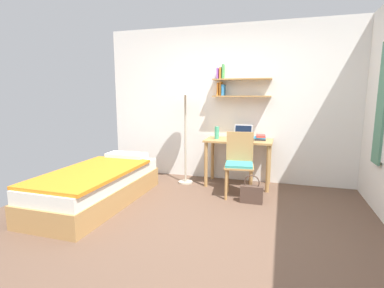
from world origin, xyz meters
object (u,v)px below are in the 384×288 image
Objects in this scene: desk at (238,148)px; book_stack at (260,138)px; standing_lamp at (185,93)px; desk_chair at (239,161)px; water_bottle at (217,133)px; bed at (98,186)px; handbag at (252,193)px; laptop at (243,135)px.

desk is 4.46× the size of book_stack.
standing_lamp is 1.38m from book_stack.
water_bottle is (-0.44, 0.47, 0.34)m from desk_chair.
desk is at bearing 9.65° from standing_lamp.
standing_lamp reaches higher than book_stack.
desk is at bearing 38.60° from bed.
desk is 1.23m from standing_lamp.
bed is 10.04× the size of water_bottle.
desk is 0.94m from handbag.
desk_chair is at bearing 129.46° from handbag.
laptop is 0.28m from book_stack.
book_stack reaches higher than desk.
book_stack is (1.18, 0.20, -0.69)m from standing_lamp.
bed is at bearing -141.40° from desk.
bed is 2.35m from laptop.
laptop is 0.42m from water_bottle.
handbag is (1.15, -0.61, -1.35)m from standing_lamp.
bed is 1.21× the size of standing_lamp.
book_stack is at bearing 9.99° from desk.
handbag is at bearing -27.99° from standing_lamp.
laptop is 1.25× the size of book_stack.
laptop is at bearing 39.73° from bed.
book_stack is 0.60× the size of handbag.
water_bottle is at bearing 44.51° from bed.
desk_chair is 2.34× the size of handbag.
desk_chair is 0.67m from book_stack.
laptop reaches higher than desk_chair.
desk is 0.51m from desk_chair.
desk reaches higher than bed.
standing_lamp is 1.15m from laptop.
standing_lamp reaches higher than bed.
desk_chair is at bearing -20.60° from standing_lamp.
book_stack is at bearing 7.49° from water_bottle.
water_bottle is at bearing 133.25° from desk_chair.
desk_chair is 0.73m from water_bottle.
desk is at bearing 5.10° from water_bottle.
desk_chair is 3.12× the size of laptop.
desk_chair is at bearing -80.23° from desk.
standing_lamp reaches higher than laptop.
standing_lamp is 5.66× the size of laptop.
laptop reaches higher than water_bottle.
handbag is at bearing -73.77° from laptop.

